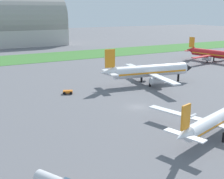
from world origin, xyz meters
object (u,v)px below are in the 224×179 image
(airplane_parked_jet_far, at_px, (213,54))
(baggage_cart_by_runway, at_px, (68,92))
(airplane_foreground_turboprop, at_px, (213,121))
(airplane_midfield_jet, at_px, (149,71))

(airplane_parked_jet_far, relative_size, baggage_cart_by_runway, 9.29)
(airplane_parked_jet_far, distance_m, airplane_foreground_turboprop, 79.38)
(airplane_midfield_jet, xyz_separation_m, airplane_foreground_turboprop, (-12.41, -35.56, -1.00))
(airplane_foreground_turboprop, height_order, baggage_cart_by_runway, airplane_foreground_turboprop)
(airplane_parked_jet_far, xyz_separation_m, airplane_midfield_jet, (-45.72, -18.49, 0.40))
(airplane_foreground_turboprop, distance_m, baggage_cart_by_runway, 38.87)
(airplane_midfield_jet, bearing_deg, airplane_foreground_turboprop, -100.76)
(airplane_parked_jet_far, distance_m, airplane_midfield_jet, 49.32)
(airplane_parked_jet_far, height_order, airplane_midfield_jet, airplane_midfield_jet)
(airplane_midfield_jet, height_order, baggage_cart_by_runway, airplane_midfield_jet)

